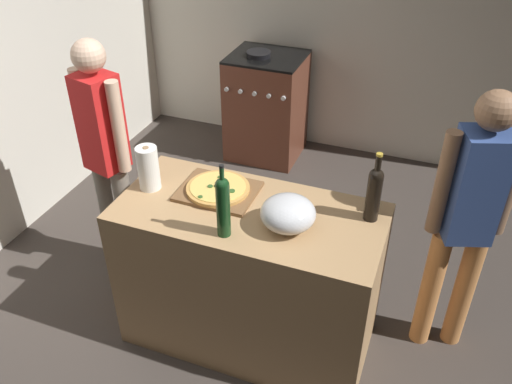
{
  "coord_description": "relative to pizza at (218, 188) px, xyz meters",
  "views": [
    {
      "loc": [
        0.95,
        -1.38,
        2.51
      ],
      "look_at": [
        0.14,
        0.74,
        0.96
      ],
      "focal_mm": 37.78,
      "sensor_mm": 36.0,
      "label": 1
    }
  ],
  "objects": [
    {
      "name": "wine_bottle_green",
      "position": [
        0.17,
        -0.3,
        0.14
      ],
      "size": [
        0.07,
        0.07,
        0.38
      ],
      "color": "#143819",
      "rests_on": "counter"
    },
    {
      "name": "mixing_bowl",
      "position": [
        0.43,
        -0.15,
        0.05
      ],
      "size": [
        0.27,
        0.27,
        0.16
      ],
      "color": "#B2B2B7",
      "rests_on": "counter"
    },
    {
      "name": "kitchen_wall_rear",
      "position": [
        0.07,
        2.35,
        0.36
      ],
      "size": [
        4.2,
        0.1,
        2.6
      ],
      "primitive_type": "cube",
      "color": "silver",
      "rests_on": "ground_plane"
    },
    {
      "name": "kitchen_wall_left",
      "position": [
        -1.78,
        0.78,
        0.36
      ],
      "size": [
        0.1,
        3.63,
        2.6
      ],
      "primitive_type": "cube",
      "color": "silver",
      "rests_on": "ground_plane"
    },
    {
      "name": "pizza",
      "position": [
        0.0,
        0.0,
        0.0
      ],
      "size": [
        0.33,
        0.33,
        0.03
      ],
      "color": "tan",
      "rests_on": "cutting_board"
    },
    {
      "name": "paper_towel_roll",
      "position": [
        -0.36,
        -0.08,
        0.09
      ],
      "size": [
        0.11,
        0.11,
        0.25
      ],
      "color": "white",
      "rests_on": "counter"
    },
    {
      "name": "cutting_board",
      "position": [
        -0.0,
        0.0,
        -0.02
      ],
      "size": [
        0.4,
        0.32,
        0.02
      ],
      "primitive_type": "cube",
      "color": "brown",
      "rests_on": "counter"
    },
    {
      "name": "person_in_stripes",
      "position": [
        -0.83,
        0.19,
        -0.03
      ],
      "size": [
        0.37,
        0.25,
        1.57
      ],
      "color": "slate",
      "rests_on": "ground_plane"
    },
    {
      "name": "stove",
      "position": [
        -0.43,
        1.95,
        -0.47
      ],
      "size": [
        0.62,
        0.58,
        0.97
      ],
      "color": "brown",
      "rests_on": "ground_plane"
    },
    {
      "name": "ground_plane",
      "position": [
        0.07,
        0.78,
        -0.95
      ],
      "size": [
        4.2,
        3.63,
        0.02
      ],
      "primitive_type": "cube",
      "color": "#3F3833"
    },
    {
      "name": "wine_bottle_amber",
      "position": [
        0.79,
        0.07,
        0.13
      ],
      "size": [
        0.07,
        0.07,
        0.37
      ],
      "color": "black",
      "rests_on": "counter"
    },
    {
      "name": "counter",
      "position": [
        0.21,
        -0.09,
        -0.48
      ],
      "size": [
        1.36,
        0.65,
        0.91
      ],
      "primitive_type": "cube",
      "color": "tan",
      "rests_on": "ground_plane"
    },
    {
      "name": "person_in_red",
      "position": [
        1.24,
        0.27,
        -0.03
      ],
      "size": [
        0.38,
        0.26,
        1.57
      ],
      "color": "#D88C4C",
      "rests_on": "ground_plane"
    }
  ]
}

